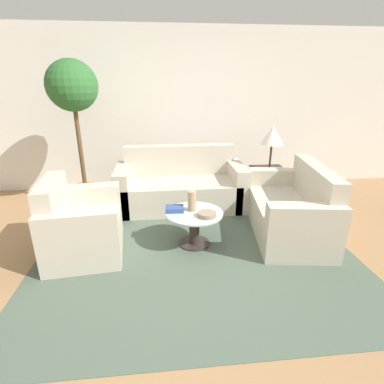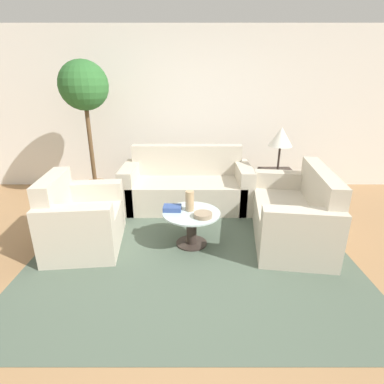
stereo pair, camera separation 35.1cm
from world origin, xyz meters
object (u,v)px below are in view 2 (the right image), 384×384
object	(u,v)px
sofa_main	(187,187)
book_stack	(173,208)
loveseat	(296,216)
vase	(190,201)
bowl	(203,215)
table_lamp	(281,138)
coffee_table	(192,224)
potted_plant	(86,98)
armchair	(80,222)

from	to	relation	value
sofa_main	book_stack	world-z (taller)	sofa_main
loveseat	vase	bearing A→B (deg)	-77.50
loveseat	vase	xyz separation A→B (m)	(-1.25, -0.10, 0.23)
bowl	table_lamp	bearing A→B (deg)	46.86
loveseat	book_stack	distance (m)	1.46
coffee_table	potted_plant	xyz separation A→B (m)	(-1.49, 1.32, 1.29)
loveseat	table_lamp	xyz separation A→B (m)	(-0.00, 0.90, 0.75)
table_lamp	bowl	world-z (taller)	table_lamp
sofa_main	vase	bearing A→B (deg)	-87.39
table_lamp	book_stack	xyz separation A→B (m)	(-1.44, -1.00, -0.61)
coffee_table	book_stack	world-z (taller)	book_stack
coffee_table	vase	distance (m)	0.26
potted_plant	book_stack	xyz separation A→B (m)	(1.27, -1.26, -1.13)
sofa_main	bowl	distance (m)	1.32
loveseat	bowl	bearing A→B (deg)	-68.00
armchair	vase	distance (m)	1.26
sofa_main	book_stack	xyz separation A→B (m)	(-0.15, -1.12, 0.14)
loveseat	book_stack	xyz separation A→B (m)	(-1.45, -0.10, 0.14)
table_lamp	potted_plant	bearing A→B (deg)	174.46
coffee_table	bowl	distance (m)	0.24
loveseat	coffee_table	size ratio (longest dim) A/B	2.41
vase	book_stack	bearing A→B (deg)	179.90
table_lamp	bowl	distance (m)	1.73
sofa_main	bowl	bearing A→B (deg)	-81.43
armchair	bowl	world-z (taller)	armchair
loveseat	bowl	size ratio (longest dim) A/B	7.77
armchair	book_stack	distance (m)	1.05
vase	potted_plant	bearing A→B (deg)	139.28
sofa_main	vase	size ratio (longest dim) A/B	8.07
sofa_main	armchair	xyz separation A→B (m)	(-1.19, -1.20, 0.00)
sofa_main	potted_plant	world-z (taller)	potted_plant
potted_plant	table_lamp	bearing A→B (deg)	-5.54
table_lamp	book_stack	size ratio (longest dim) A/B	3.02
coffee_table	book_stack	distance (m)	0.28
armchair	coffee_table	distance (m)	1.26
coffee_table	table_lamp	xyz separation A→B (m)	(1.23, 1.06, 0.78)
loveseat	bowl	world-z (taller)	loveseat
armchair	potted_plant	distance (m)	1.86
coffee_table	loveseat	bearing A→B (deg)	7.51
book_stack	sofa_main	bearing A→B (deg)	84.23
loveseat	sofa_main	bearing A→B (deg)	-120.05
book_stack	bowl	bearing A→B (deg)	-25.74
coffee_table	book_stack	xyz separation A→B (m)	(-0.22, 0.06, 0.17)
table_lamp	vase	world-z (taller)	table_lamp
bowl	sofa_main	bearing A→B (deg)	98.57
table_lamp	armchair	bearing A→B (deg)	-156.54
loveseat	vase	world-z (taller)	loveseat
vase	bowl	distance (m)	0.25
sofa_main	loveseat	distance (m)	1.65
table_lamp	vase	xyz separation A→B (m)	(-1.25, -1.00, -0.52)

